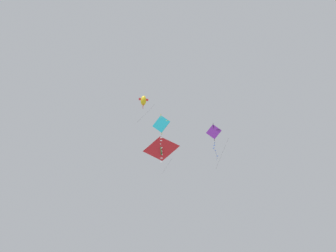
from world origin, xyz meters
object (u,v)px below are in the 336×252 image
object	(u,v)px
kite_diamond_near_right	(214,132)
kite_delta_near_left	(161,149)
kite_diamond_far_centre	(161,125)
kite_fish_low_drifter	(143,101)

from	to	relation	value
kite_diamond_near_right	kite_delta_near_left	size ratio (longest dim) A/B	1.15
kite_diamond_near_right	kite_delta_near_left	bearing A→B (deg)	130.75
kite_diamond_near_right	kite_delta_near_left	distance (m)	9.62
kite_diamond_far_centre	kite_delta_near_left	bearing A→B (deg)	109.64
kite_fish_low_drifter	kite_delta_near_left	xyz separation A→B (m)	(-2.86, -2.04, -5.37)
kite_diamond_far_centre	kite_delta_near_left	distance (m)	11.78
kite_diamond_far_centre	kite_diamond_near_right	world-z (taller)	kite_diamond_near_right
kite_diamond_near_right	kite_fish_low_drifter	bearing A→B (deg)	152.95
kite_diamond_far_centre	kite_delta_near_left	world-z (taller)	kite_delta_near_left
kite_fish_low_drifter	kite_diamond_near_right	bearing A→B (deg)	-42.54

